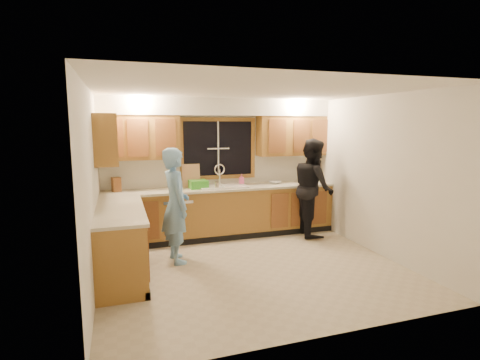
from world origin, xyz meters
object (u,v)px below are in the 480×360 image
(man, at_px, (176,205))
(knife_block, at_px, (116,184))
(bowl, at_px, (275,182))
(sink, at_px, (223,190))
(woman, at_px, (313,187))
(dish_crate, at_px, (198,184))
(stove, at_px, (121,256))
(soap_bottle, at_px, (242,179))
(dishwasher, at_px, (176,218))

(man, height_order, knife_block, man)
(knife_block, bearing_deg, bowl, -22.87)
(sink, relative_size, woman, 0.48)
(sink, xyz_separation_m, dish_crate, (-0.45, 0.00, 0.13))
(stove, xyz_separation_m, soap_bottle, (2.21, 1.95, 0.57))
(sink, xyz_separation_m, soap_bottle, (0.41, 0.13, 0.16))
(dishwasher, height_order, stove, stove)
(sink, bearing_deg, stove, -134.61)
(stove, bearing_deg, dish_crate, 53.48)
(stove, bearing_deg, bowl, 33.34)
(soap_bottle, relative_size, bowl, 0.94)
(stove, xyz_separation_m, bowl, (2.85, 1.88, 0.50))
(stove, bearing_deg, soap_bottle, 41.52)
(woman, xyz_separation_m, bowl, (-0.56, 0.47, 0.05))
(dish_crate, bearing_deg, soap_bottle, 8.33)
(man, bearing_deg, bowl, -69.97)
(man, relative_size, woman, 0.95)
(sink, xyz_separation_m, stove, (-1.80, -1.82, -0.41))
(man, xyz_separation_m, woman, (2.62, 0.59, 0.04))
(woman, distance_m, knife_block, 3.49)
(stove, bearing_deg, man, 45.68)
(sink, relative_size, soap_bottle, 4.16)
(sink, xyz_separation_m, man, (-1.00, -1.00, -0.01))
(woman, bearing_deg, sink, 87.48)
(man, height_order, dish_crate, man)
(dishwasher, xyz_separation_m, dish_crate, (0.40, 0.02, 0.58))
(dishwasher, height_order, man, man)
(dishwasher, bearing_deg, stove, -117.69)
(stove, bearing_deg, knife_block, 90.76)
(dishwasher, bearing_deg, sink, 0.99)
(dishwasher, height_order, dish_crate, dish_crate)
(woman, bearing_deg, soap_bottle, 77.62)
(soap_bottle, bearing_deg, dish_crate, -171.67)
(knife_block, relative_size, dish_crate, 0.79)
(knife_block, xyz_separation_m, soap_bottle, (2.23, 0.02, -0.02))
(sink, xyz_separation_m, bowl, (1.05, 0.05, 0.08))
(man, height_order, woman, woman)
(dishwasher, distance_m, woman, 2.55)
(woman, bearing_deg, dishwasher, 92.69)
(stove, distance_m, soap_bottle, 3.00)
(sink, relative_size, dish_crate, 2.76)
(dishwasher, height_order, knife_block, knife_block)
(man, xyz_separation_m, dish_crate, (0.55, 1.01, 0.14))
(dishwasher, relative_size, man, 0.48)
(dishwasher, distance_m, soap_bottle, 1.41)
(stove, height_order, soap_bottle, soap_bottle)
(man, bearing_deg, knife_block, 29.44)
(sink, xyz_separation_m, woman, (1.62, -0.42, 0.03))
(knife_block, height_order, dish_crate, knife_block)
(knife_block, height_order, soap_bottle, knife_block)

